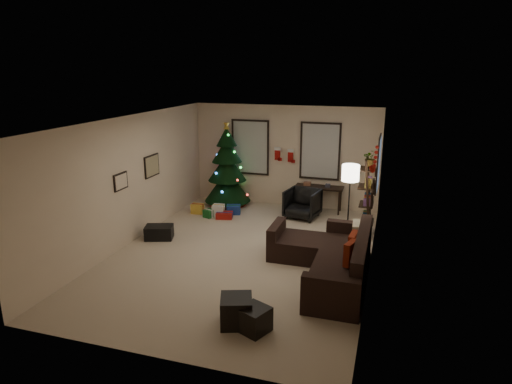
% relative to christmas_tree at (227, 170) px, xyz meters
% --- Properties ---
extents(floor, '(7.00, 7.00, 0.00)m').
position_rel_christmas_tree_xyz_m(floor, '(1.48, -3.06, -0.96)').
color(floor, '#C9B398').
rests_on(floor, ground).
extents(ceiling, '(7.00, 7.00, 0.00)m').
position_rel_christmas_tree_xyz_m(ceiling, '(1.48, -3.06, 1.74)').
color(ceiling, white).
rests_on(ceiling, floor).
extents(wall_back, '(5.00, 0.00, 5.00)m').
position_rel_christmas_tree_xyz_m(wall_back, '(1.48, 0.44, 0.39)').
color(wall_back, beige).
rests_on(wall_back, floor).
extents(wall_front, '(5.00, 0.00, 5.00)m').
position_rel_christmas_tree_xyz_m(wall_front, '(1.48, -6.56, 0.39)').
color(wall_front, beige).
rests_on(wall_front, floor).
extents(wall_left, '(0.00, 7.00, 7.00)m').
position_rel_christmas_tree_xyz_m(wall_left, '(-1.02, -3.06, 0.39)').
color(wall_left, beige).
rests_on(wall_left, floor).
extents(wall_right, '(0.00, 7.00, 7.00)m').
position_rel_christmas_tree_xyz_m(wall_right, '(3.98, -3.06, 0.39)').
color(wall_right, beige).
rests_on(wall_right, floor).
extents(window_back_left, '(1.05, 0.06, 1.50)m').
position_rel_christmas_tree_xyz_m(window_back_left, '(0.53, 0.41, 0.59)').
color(window_back_left, '#728CB2').
rests_on(window_back_left, wall_back).
extents(window_back_right, '(1.05, 0.06, 1.50)m').
position_rel_christmas_tree_xyz_m(window_back_right, '(2.43, 0.41, 0.59)').
color(window_back_right, '#728CB2').
rests_on(window_back_right, wall_back).
extents(window_right_wall, '(0.06, 0.90, 1.30)m').
position_rel_christmas_tree_xyz_m(window_right_wall, '(3.95, -0.51, 0.54)').
color(window_right_wall, '#728CB2').
rests_on(window_right_wall, wall_right).
extents(christmas_tree, '(1.25, 1.25, 2.33)m').
position_rel_christmas_tree_xyz_m(christmas_tree, '(0.00, 0.00, 0.00)').
color(christmas_tree, black).
rests_on(christmas_tree, floor).
extents(presents, '(1.23, 0.70, 0.30)m').
position_rel_christmas_tree_xyz_m(presents, '(0.11, -0.96, -0.85)').
color(presents, silver).
rests_on(presents, floor).
extents(sofa, '(1.91, 2.77, 0.88)m').
position_rel_christmas_tree_xyz_m(sofa, '(3.32, -3.43, -0.68)').
color(sofa, black).
rests_on(sofa, floor).
extents(pillow_red_a, '(0.22, 0.42, 0.40)m').
position_rel_christmas_tree_xyz_m(pillow_red_a, '(3.69, -3.86, -0.32)').
color(pillow_red_a, maroon).
rests_on(pillow_red_a, sofa).
extents(pillow_red_b, '(0.15, 0.43, 0.42)m').
position_rel_christmas_tree_xyz_m(pillow_red_b, '(3.69, -3.49, -0.32)').
color(pillow_red_b, maroon).
rests_on(pillow_red_b, sofa).
extents(pillow_cream, '(0.16, 0.47, 0.47)m').
position_rel_christmas_tree_xyz_m(pillow_cream, '(3.69, -2.96, -0.33)').
color(pillow_cream, beige).
rests_on(pillow_cream, sofa).
extents(ottoman_near, '(0.58, 0.58, 0.43)m').
position_rel_christmas_tree_xyz_m(ottoman_near, '(2.23, -5.51, -0.75)').
color(ottoman_near, black).
rests_on(ottoman_near, floor).
extents(ottoman_far, '(0.51, 0.51, 0.37)m').
position_rel_christmas_tree_xyz_m(ottoman_far, '(2.53, -5.60, -0.78)').
color(ottoman_far, black).
rests_on(ottoman_far, floor).
extents(desk, '(1.24, 0.44, 0.67)m').
position_rel_christmas_tree_xyz_m(desk, '(2.48, 0.16, -0.37)').
color(desk, black).
rests_on(desk, floor).
extents(desk_chair, '(0.82, 0.79, 0.74)m').
position_rel_christmas_tree_xyz_m(desk_chair, '(2.18, -0.49, -0.59)').
color(desk_chair, black).
rests_on(desk_chair, floor).
extents(bookshelf, '(0.30, 0.52, 1.78)m').
position_rel_christmas_tree_xyz_m(bookshelf, '(3.78, -1.31, -0.10)').
color(bookshelf, black).
rests_on(bookshelf, floor).
extents(potted_plant, '(0.52, 0.48, 0.48)m').
position_rel_christmas_tree_xyz_m(potted_plant, '(3.78, -1.14, 0.84)').
color(potted_plant, '#4C4C4C').
rests_on(potted_plant, bookshelf).
extents(floor_lamp, '(0.36, 0.36, 1.71)m').
position_rel_christmas_tree_xyz_m(floor_lamp, '(3.43, -1.81, 0.47)').
color(floor_lamp, black).
rests_on(floor_lamp, floor).
extents(art_map, '(0.04, 0.60, 0.50)m').
position_rel_christmas_tree_xyz_m(art_map, '(-1.00, -2.18, 0.52)').
color(art_map, black).
rests_on(art_map, wall_left).
extents(art_abstract, '(0.04, 0.45, 0.35)m').
position_rel_christmas_tree_xyz_m(art_abstract, '(-1.00, -3.42, 0.45)').
color(art_abstract, black).
rests_on(art_abstract, wall_left).
extents(gallery, '(0.03, 1.25, 0.54)m').
position_rel_christmas_tree_xyz_m(gallery, '(3.96, -3.13, 0.61)').
color(gallery, black).
rests_on(gallery, wall_right).
extents(garland, '(0.08, 1.90, 0.30)m').
position_rel_christmas_tree_xyz_m(garland, '(3.93, -3.04, 1.09)').
color(garland, '#A5140C').
rests_on(garland, wall_right).
extents(stocking_left, '(0.20, 0.05, 0.36)m').
position_rel_christmas_tree_xyz_m(stocking_left, '(1.34, 0.25, 0.49)').
color(stocking_left, '#990F0C').
rests_on(stocking_left, wall_back).
extents(stocking_right, '(0.20, 0.05, 0.36)m').
position_rel_christmas_tree_xyz_m(stocking_right, '(1.67, 0.36, 0.43)').
color(stocking_right, '#990F0C').
rests_on(stocking_right, wall_back).
extents(storage_bin, '(0.69, 0.56, 0.30)m').
position_rel_christmas_tree_xyz_m(storage_bin, '(-0.54, -2.82, -0.82)').
color(storage_bin, black).
rests_on(storage_bin, floor).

